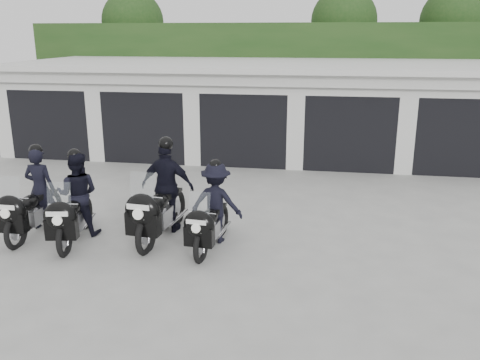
% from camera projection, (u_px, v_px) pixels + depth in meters
% --- Properties ---
extents(ground, '(80.00, 80.00, 0.00)m').
position_uv_depth(ground, '(200.00, 236.00, 10.17)').
color(ground, '#A0A09B').
rests_on(ground, ground).
extents(garage_block, '(16.40, 6.80, 2.96)m').
position_uv_depth(garage_block, '(255.00, 108.00, 17.40)').
color(garage_block, silver).
rests_on(garage_block, ground).
extents(background_vegetation, '(20.00, 3.90, 5.80)m').
position_uv_depth(background_vegetation, '(280.00, 61.00, 21.57)').
color(background_vegetation, '#1B3914').
rests_on(background_vegetation, ground).
extents(police_bike_a, '(0.64, 2.11, 1.84)m').
position_uv_depth(police_bike_a, '(33.00, 199.00, 10.12)').
color(police_bike_a, black).
rests_on(police_bike_a, ground).
extents(police_bike_b, '(0.97, 2.08, 1.82)m').
position_uv_depth(police_bike_b, '(75.00, 201.00, 9.89)').
color(police_bike_b, black).
rests_on(police_bike_b, ground).
extents(police_bike_c, '(1.15, 2.33, 2.03)m').
position_uv_depth(police_bike_c, '(164.00, 193.00, 10.03)').
color(police_bike_c, black).
rests_on(police_bike_c, ground).
extents(police_bike_d, '(1.06, 1.95, 1.69)m').
position_uv_depth(police_bike_d, '(214.00, 208.00, 9.59)').
color(police_bike_d, black).
rests_on(police_bike_d, ground).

